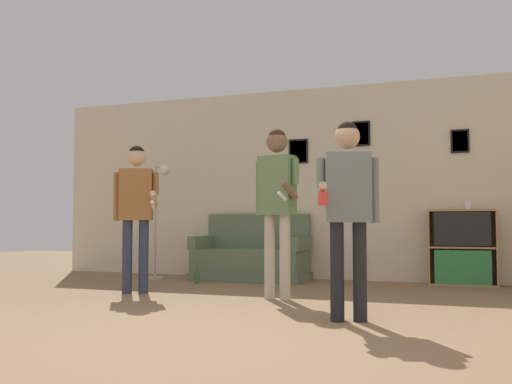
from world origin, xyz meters
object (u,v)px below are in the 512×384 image
person_watcher_holding_cup (348,199)px  person_player_foreground_left (136,202)px  floor_lamp (156,202)px  drinking_cup (468,205)px  person_player_foreground_center (277,193)px  bookshelf (462,248)px  couch (252,258)px  bottle_on_floor (197,276)px

person_watcher_holding_cup → person_player_foreground_left: bearing=158.4°
floor_lamp → person_player_foreground_left: (0.60, -1.48, -0.06)m
person_player_foreground_left → drinking_cup: bearing=30.6°
person_player_foreground_center → drinking_cup: size_ratio=16.34×
person_player_foreground_center → drinking_cup: bearing=47.3°
person_player_foreground_left → person_watcher_holding_cup: bearing=-21.6°
person_player_foreground_center → bookshelf: bearing=48.5°
person_watcher_holding_cup → couch: bearing=123.0°
couch → person_player_foreground_left: bearing=-110.1°
bookshelf → drinking_cup: bearing=0.4°
couch → bottle_on_floor: (-0.49, -0.73, -0.20)m
person_player_foreground_left → drinking_cup: person_player_foreground_left is taller
floor_lamp → person_watcher_holding_cup: 4.05m
floor_lamp → person_player_foreground_left: person_player_foreground_left is taller
bottle_on_floor → drinking_cup: size_ratio=2.39×
bottle_on_floor → bookshelf: bearing=16.0°
person_player_foreground_left → bookshelf: bearing=31.2°
person_player_foreground_left → bottle_on_floor: (0.20, 1.16, -0.91)m
person_player_foreground_left → person_player_foreground_center: 1.64m
couch → person_player_foreground_center: person_player_foreground_center is taller
person_player_foreground_left → bottle_on_floor: size_ratio=6.43×
bookshelf → bottle_on_floor: size_ratio=3.71×
bottle_on_floor → drinking_cup: 3.56m
bookshelf → floor_lamp: size_ratio=0.59×
person_player_foreground_center → floor_lamp: bearing=147.4°
couch → bottle_on_floor: 0.90m
bookshelf → person_watcher_holding_cup: bearing=-105.5°
drinking_cup → floor_lamp: bearing=-171.7°
couch → person_player_foreground_left: person_player_foreground_left is taller
person_watcher_holding_cup → drinking_cup: 3.24m
floor_lamp → person_watcher_holding_cup: size_ratio=1.00×
floor_lamp → bottle_on_floor: bearing=-22.2°
couch → floor_lamp: floor_lamp is taller
couch → floor_lamp: bearing=-162.6°
floor_lamp → person_player_foreground_center: (2.24, -1.43, 0.02)m
person_player_foreground_left → drinking_cup: 4.09m
drinking_cup → person_watcher_holding_cup: bearing=-106.8°
person_watcher_holding_cup → bottle_on_floor: size_ratio=6.21×
person_player_foreground_left → person_watcher_holding_cup: person_player_foreground_left is taller
floor_lamp → person_watcher_holding_cup: bearing=-38.3°
couch → person_watcher_holding_cup: size_ratio=0.98×
person_player_foreground_left → bottle_on_floor: bearing=80.0°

